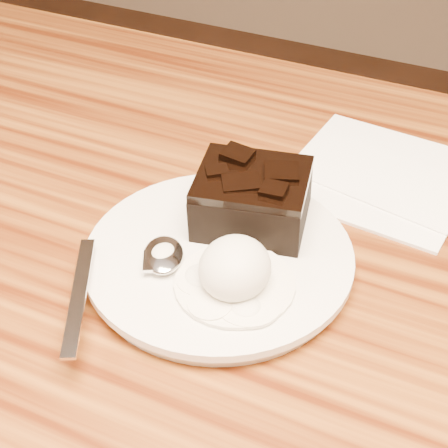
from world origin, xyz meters
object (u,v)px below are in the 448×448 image
at_px(napkin, 380,175).
at_px(spoon, 163,257).
at_px(plate, 219,260).
at_px(brownie, 252,202).
at_px(ice_cream_scoop, 235,268).

bearing_deg(napkin, spoon, -119.77).
xyz_separation_m(plate, brownie, (0.01, 0.05, 0.03)).
xyz_separation_m(brownie, spoon, (-0.04, -0.08, -0.02)).
height_order(ice_cream_scoop, napkin, ice_cream_scoop).
distance_m(brownie, spoon, 0.09).
bearing_deg(plate, napkin, 64.75).
distance_m(spoon, napkin, 0.25).
relative_size(brownie, napkin, 0.55).
height_order(brownie, spoon, brownie).
bearing_deg(ice_cream_scoop, brownie, 104.08).
bearing_deg(ice_cream_scoop, plate, 132.25).
relative_size(ice_cream_scoop, spoon, 0.32).
bearing_deg(spoon, brownie, 33.33).
height_order(brownie, ice_cream_scoop, same).
bearing_deg(brownie, ice_cream_scoop, -75.92).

